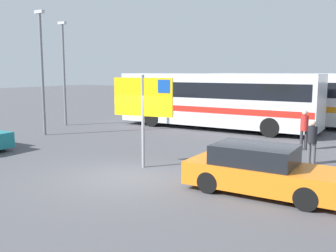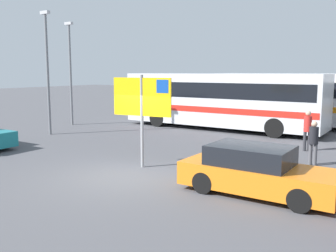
{
  "view_description": "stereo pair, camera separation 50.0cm",
  "coord_description": "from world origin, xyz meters",
  "views": [
    {
      "loc": [
        7.27,
        -9.3,
        3.32
      ],
      "look_at": [
        -0.07,
        2.63,
        1.3
      ],
      "focal_mm": 40.82,
      "sensor_mm": 36.0,
      "label": 1
    },
    {
      "loc": [
        7.69,
        -9.03,
        3.32
      ],
      "look_at": [
        -0.07,
        2.63,
        1.3
      ],
      "focal_mm": 40.82,
      "sensor_mm": 36.0,
      "label": 2
    }
  ],
  "objects": [
    {
      "name": "lamp_post_right_side",
      "position": [
        -10.38,
        7.3,
        3.44
      ],
      "size": [
        0.56,
        0.2,
        6.24
      ],
      "color": "slate",
      "rests_on": "ground"
    },
    {
      "name": "lamp_post_left_side",
      "position": [
        -8.57,
        4.12,
        3.49
      ],
      "size": [
        0.56,
        0.2,
        6.34
      ],
      "color": "slate",
      "rests_on": "ground"
    },
    {
      "name": "ferry_sign",
      "position": [
        -0.2,
        1.28,
        2.33
      ],
      "size": [
        2.19,
        0.37,
        3.2
      ],
      "rotation": [
        0.0,
        0.0,
        0.14
      ],
      "color": "gray",
      "rests_on": "ground"
    },
    {
      "name": "bus_rear_coach",
      "position": [
        2.33,
        14.4,
        1.78
      ],
      "size": [
        11.57,
        2.71,
        3.17
      ],
      "color": "white",
      "rests_on": "ground"
    },
    {
      "name": "pedestrian_near_sign",
      "position": [
        4.63,
        4.83,
        0.93
      ],
      "size": [
        0.32,
        0.32,
        1.58
      ],
      "rotation": [
        0.0,
        0.0,
        1.31
      ],
      "color": "#4C4C51",
      "rests_on": "ground"
    },
    {
      "name": "car_orange",
      "position": [
        4.12,
        0.63,
        0.63
      ],
      "size": [
        4.17,
        1.67,
        1.32
      ],
      "rotation": [
        0.0,
        0.0,
        -0.0
      ],
      "color": "orange",
      "rests_on": "ground"
    },
    {
      "name": "bus_front_coach",
      "position": [
        -1.91,
        10.84,
        1.78
      ],
      "size": [
        11.57,
        2.71,
        3.17
      ],
      "color": "silver",
      "rests_on": "ground"
    },
    {
      "name": "ground",
      "position": [
        0.0,
        0.0,
        0.0
      ],
      "size": [
        120.0,
        120.0,
        0.0
      ],
      "primitive_type": "plane",
      "color": "#4C4C51"
    },
    {
      "name": "pedestrian_crossing_lot",
      "position": [
        3.83,
        7.26,
        1.0
      ],
      "size": [
        0.32,
        0.32,
        1.7
      ],
      "rotation": [
        0.0,
        0.0,
        2.08
      ],
      "color": "#2D2D33",
      "rests_on": "ground"
    }
  ]
}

